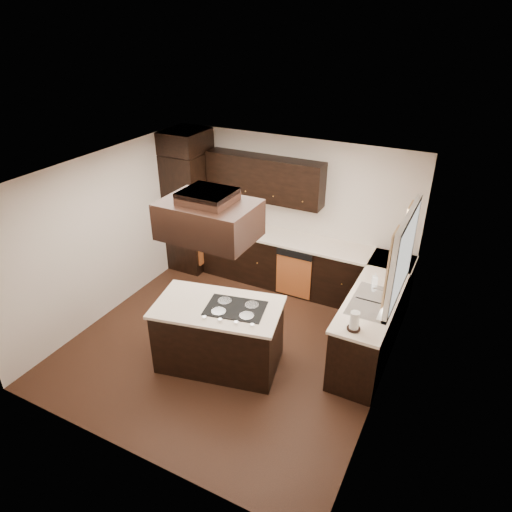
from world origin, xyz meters
name	(u,v)px	position (x,y,z in m)	size (l,w,h in m)	color
floor	(231,343)	(0.00, 0.00, -0.01)	(4.20, 4.20, 0.02)	#4E2C1B
ceiling	(225,174)	(0.00, 0.00, 2.51)	(4.20, 4.20, 0.02)	silver
wall_back	(292,211)	(0.00, 2.11, 1.25)	(4.20, 0.02, 2.50)	beige
wall_front	(116,365)	(0.00, -2.11, 1.25)	(4.20, 0.02, 2.50)	beige
wall_left	(106,235)	(-2.11, 0.00, 1.25)	(0.02, 4.20, 2.50)	beige
wall_right	(391,309)	(2.11, 0.00, 1.25)	(0.02, 4.20, 2.50)	beige
oven_column	(190,212)	(-1.78, 1.71, 1.06)	(0.65, 0.75, 2.12)	black
wall_oven_face	(207,212)	(-1.43, 1.71, 1.12)	(0.05, 0.62, 0.78)	#C8652F
base_cabinets_back	(285,262)	(0.03, 1.80, 0.44)	(2.93, 0.60, 0.88)	black
base_cabinets_right	(375,318)	(1.80, 0.90, 0.44)	(0.60, 2.40, 0.88)	black
countertop_back	(285,238)	(0.03, 1.79, 0.90)	(2.93, 0.63, 0.04)	#FFE9D0
countertop_right	(378,290)	(1.79, 0.90, 0.90)	(0.63, 2.40, 0.04)	#FFE9D0
upper_cabinets	(264,179)	(-0.43, 1.93, 1.81)	(2.00, 0.34, 0.72)	black
dishwasher_front	(294,276)	(0.33, 1.50, 0.40)	(0.60, 0.05, 0.72)	#C8652F
window_frame	(403,256)	(2.07, 0.55, 1.65)	(0.06, 1.32, 1.12)	white
window_pane	(405,257)	(2.10, 0.55, 1.65)	(0.00, 1.20, 1.00)	white
curtain_left	(390,267)	(2.01, 0.13, 1.70)	(0.02, 0.34, 0.90)	#F7E4B6
curtain_right	(405,238)	(2.01, 0.97, 1.70)	(0.02, 0.34, 0.90)	#F7E4B6
sink_rim	(372,302)	(1.80, 0.55, 0.92)	(0.52, 0.84, 0.01)	silver
island	(219,336)	(0.08, -0.42, 0.44)	(1.55, 0.85, 0.88)	black
island_top	(218,307)	(0.08, -0.42, 0.90)	(1.61, 0.90, 0.04)	#FFE9D0
cooktop	(235,308)	(0.31, -0.37, 0.93)	(0.73, 0.49, 0.01)	black
range_hood	(209,220)	(0.10, -0.55, 2.16)	(1.05, 0.72, 0.42)	black
hood_duct	(208,196)	(0.10, -0.55, 2.44)	(0.55, 0.50, 0.13)	black
blender_base	(224,224)	(-1.08, 1.69, 0.97)	(0.15, 0.15, 0.10)	silver
blender_pitcher	(224,214)	(-1.08, 1.69, 1.15)	(0.13, 0.13, 0.26)	silver
spice_rack	(237,220)	(-0.87, 1.78, 1.05)	(0.32, 0.08, 0.27)	black
mixing_bowl	(230,223)	(-1.02, 1.79, 0.96)	(0.29, 0.29, 0.07)	white
soap_bottle	(375,279)	(1.71, 1.00, 1.00)	(0.07, 0.08, 0.16)	white
paper_towel	(354,321)	(1.75, -0.12, 1.04)	(0.11, 0.11, 0.24)	white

